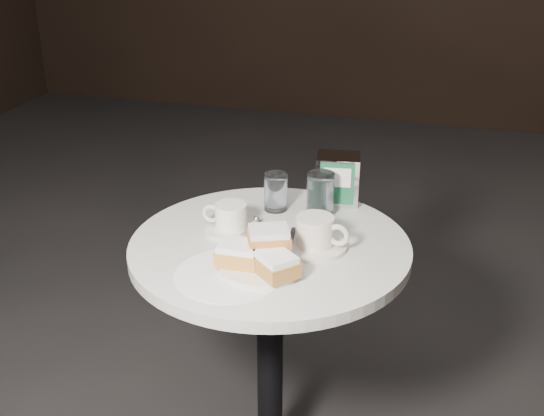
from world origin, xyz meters
The scene contains 8 objects.
cafe_table centered at (0.00, 0.00, 0.55)m, with size 0.70×0.70×0.74m.
sugar_spill centered at (-0.04, -0.18, 0.75)m, with size 0.25×0.25×0.00m, color white.
beignet_plate centered at (0.02, -0.14, 0.78)m, with size 0.24×0.24×0.09m.
coffee_cup_left centered at (-0.12, 0.04, 0.78)m, with size 0.15×0.14×0.07m.
coffee_cup_right centered at (0.11, 0.00, 0.78)m, with size 0.18×0.18×0.08m.
water_glass_left centered at (-0.04, 0.19, 0.80)m, with size 0.08×0.08×0.10m.
water_glass_right centered at (0.08, 0.19, 0.80)m, with size 0.09×0.09×0.12m.
napkin_dispenser centered at (0.11, 0.29, 0.81)m, with size 0.13×0.11×0.14m.
Camera 1 is at (0.42, -1.44, 1.53)m, focal length 45.00 mm.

